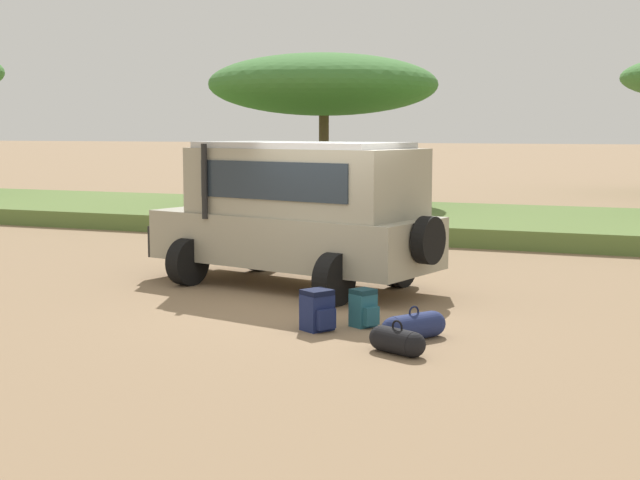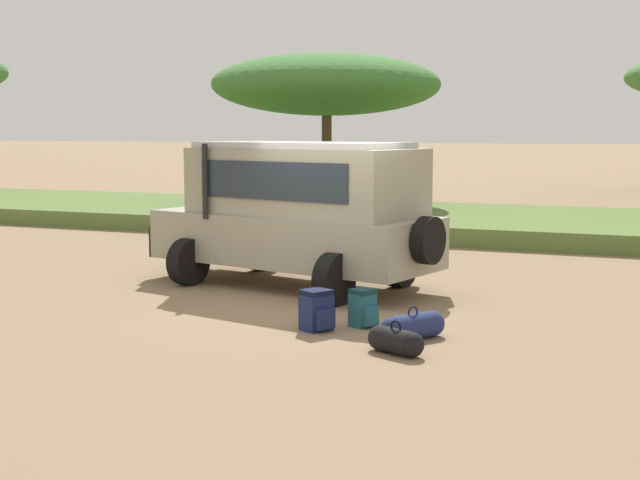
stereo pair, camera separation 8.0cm
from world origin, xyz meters
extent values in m
plane|color=#8C7051|center=(0.00, 0.00, 0.00)|extent=(320.00, 320.00, 0.00)
cube|color=#5B7538|center=(0.00, 10.88, 0.22)|extent=(120.00, 7.00, 0.44)
cube|color=gray|center=(-1.00, 1.49, 0.82)|extent=(5.20, 2.97, 0.84)
cube|color=gray|center=(-0.75, 1.43, 1.79)|extent=(4.13, 2.61, 1.10)
cube|color=#232D38|center=(-2.24, 1.78, 1.74)|extent=(0.41, 1.53, 0.77)
cube|color=#232D38|center=(-0.96, 0.55, 1.84)|extent=(2.87, 0.71, 0.60)
cube|color=#232D38|center=(-0.55, 2.31, 1.84)|extent=(2.87, 0.71, 0.60)
cube|color=#B7B7B7|center=(-0.80, 1.44, 2.39)|extent=(3.73, 2.45, 0.10)
cube|color=black|center=(-3.50, 2.07, 0.65)|extent=(0.52, 1.61, 0.56)
cylinder|color=black|center=(-2.29, 0.80, 1.79)|extent=(0.10, 0.10, 1.25)
cylinder|color=black|center=(-2.70, 0.89, 0.40)|extent=(0.46, 0.84, 0.80)
cylinder|color=black|center=(-2.25, 2.78, 0.40)|extent=(0.46, 0.84, 0.80)
cylinder|color=black|center=(0.26, 0.20, 0.40)|extent=(0.46, 0.84, 0.80)
cylinder|color=black|center=(0.70, 2.09, 0.40)|extent=(0.46, 0.84, 0.80)
cylinder|color=black|center=(1.53, 0.90, 0.97)|extent=(0.38, 0.77, 0.74)
cube|color=navy|center=(0.67, -1.47, 0.24)|extent=(0.45, 0.47, 0.48)
cube|color=navy|center=(0.84, -1.56, 0.18)|extent=(0.21, 0.28, 0.26)
cube|color=black|center=(0.67, -1.47, 0.51)|extent=(0.45, 0.46, 0.07)
cylinder|color=black|center=(0.56, -1.31, 0.24)|extent=(0.04, 0.04, 0.41)
cylinder|color=black|center=(0.48, -1.46, 0.24)|extent=(0.04, 0.04, 0.41)
cube|color=#235B6B|center=(1.16, -1.03, 0.22)|extent=(0.37, 0.39, 0.45)
cube|color=#235B6B|center=(1.31, -1.11, 0.17)|extent=(0.18, 0.24, 0.25)
cube|color=#13323A|center=(1.16, -1.03, 0.48)|extent=(0.37, 0.38, 0.07)
cylinder|color=#13323A|center=(1.06, -0.90, 0.22)|extent=(0.04, 0.04, 0.38)
cylinder|color=#13323A|center=(1.00, -1.02, 0.22)|extent=(0.04, 0.04, 0.38)
cylinder|color=black|center=(2.03, -2.28, 0.15)|extent=(0.57, 0.48, 0.31)
sphere|color=black|center=(1.80, -2.18, 0.15)|extent=(0.30, 0.30, 0.30)
sphere|color=black|center=(2.25, -2.38, 0.15)|extent=(0.30, 0.30, 0.30)
torus|color=black|center=(2.03, -2.28, 0.33)|extent=(0.16, 0.09, 0.16)
cylinder|color=navy|center=(2.01, -1.50, 0.17)|extent=(0.63, 0.72, 0.33)
sphere|color=navy|center=(2.18, -1.23, 0.17)|extent=(0.33, 0.33, 0.33)
sphere|color=navy|center=(1.83, -1.77, 0.17)|extent=(0.33, 0.33, 0.33)
torus|color=#121834|center=(2.01, -1.50, 0.35)|extent=(0.11, 0.15, 0.16)
cylinder|color=brown|center=(-5.08, 13.04, 1.60)|extent=(0.30, 0.30, 3.20)
ellipsoid|color=#3D7533|center=(-5.08, 13.04, 3.98)|extent=(6.83, 7.34, 1.84)
camera|label=1|loc=(5.08, -12.17, 2.64)|focal=50.00mm
camera|label=2|loc=(5.15, -12.14, 2.64)|focal=50.00mm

